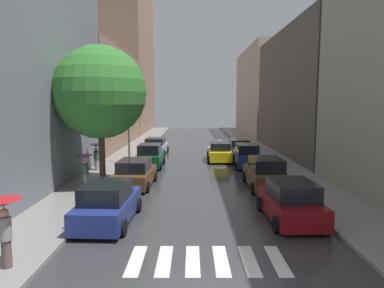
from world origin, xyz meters
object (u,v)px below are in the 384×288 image
at_px(parked_car_right_second, 264,174).
at_px(parked_car_right_third, 245,156).
at_px(parked_car_left_second, 133,174).
at_px(taxi_midroad, 218,152).
at_px(street_tree_left, 98,92).
at_px(parked_car_right_nearest, 289,202).
at_px(pedestrian_far_side, 2,218).
at_px(parked_car_left_nearest, 106,204).
at_px(pedestrian_near_tree, 83,165).
at_px(parked_car_left_fourth, 154,147).
at_px(lamp_post_left, 127,116).
at_px(pedestrian_by_kerb, 94,152).
at_px(parked_car_left_third, 148,156).
at_px(parked_car_right_fourth, 237,148).

bearing_deg(parked_car_right_second, parked_car_right_third, -0.11).
relative_size(parked_car_left_second, taxi_midroad, 0.97).
bearing_deg(street_tree_left, parked_car_right_nearest, -32.41).
bearing_deg(parked_car_right_third, pedestrian_far_side, 151.45).
bearing_deg(parked_car_left_nearest, parked_car_right_nearest, -85.28).
bearing_deg(parked_car_left_second, pedestrian_near_tree, 111.85).
distance_m(parked_car_left_fourth, street_tree_left, 13.97).
height_order(parked_car_right_second, lamp_post_left, lamp_post_left).
relative_size(street_tree_left, lamp_post_left, 1.23).
distance_m(parked_car_right_nearest, taxi_midroad, 15.47).
height_order(pedestrian_near_tree, lamp_post_left, lamp_post_left).
relative_size(parked_car_left_nearest, street_tree_left, 0.55).
relative_size(parked_car_right_nearest, lamp_post_left, 0.65).
xyz_separation_m(parked_car_left_fourth, taxi_midroad, (5.90, -3.66, 0.00)).
bearing_deg(lamp_post_left, pedestrian_far_side, -91.19).
height_order(parked_car_left_nearest, pedestrian_by_kerb, pedestrian_by_kerb).
bearing_deg(taxi_midroad, pedestrian_far_side, 159.39).
height_order(parked_car_left_third, lamp_post_left, lamp_post_left).
bearing_deg(parked_car_right_nearest, pedestrian_near_tree, 61.83).
height_order(parked_car_right_second, taxi_midroad, taxi_midroad).
xyz_separation_m(parked_car_left_third, taxi_midroad, (5.64, 3.06, -0.08)).
bearing_deg(parked_car_right_nearest, parked_car_right_second, -3.09).
height_order(parked_car_left_second, parked_car_right_nearest, parked_car_right_nearest).
bearing_deg(parked_car_right_nearest, parked_car_left_fourth, 20.28).
relative_size(parked_car_left_second, parked_car_left_third, 1.07).
relative_size(parked_car_left_third, parked_car_right_third, 0.93).
height_order(parked_car_left_nearest, parked_car_right_nearest, parked_car_right_nearest).
height_order(parked_car_left_third, parked_car_right_nearest, parked_car_left_third).
xyz_separation_m(parked_car_left_fourth, pedestrian_far_side, (-1.93, -23.55, 0.90)).
xyz_separation_m(parked_car_left_fourth, parked_car_right_nearest, (7.70, -19.03, 0.05)).
xyz_separation_m(parked_car_left_second, pedestrian_far_side, (-2.04, -10.55, 0.89)).
distance_m(parked_car_right_fourth, lamp_post_left, 11.23).
distance_m(parked_car_left_fourth, pedestrian_by_kerb, 9.38).
height_order(parked_car_left_second, pedestrian_far_side, pedestrian_far_side).
bearing_deg(pedestrian_far_side, parked_car_left_second, 124.13).
relative_size(taxi_midroad, street_tree_left, 0.55).
distance_m(parked_car_left_nearest, parked_car_right_second, 9.86).
height_order(street_tree_left, lamp_post_left, street_tree_left).
relative_size(pedestrian_far_side, street_tree_left, 0.25).
bearing_deg(pedestrian_near_tree, parked_car_right_nearest, 84.29).
relative_size(parked_car_left_third, pedestrian_by_kerb, 2.11).
height_order(parked_car_right_third, lamp_post_left, lamp_post_left).
distance_m(pedestrian_by_kerb, street_tree_left, 6.10).
bearing_deg(parked_car_left_fourth, lamp_post_left, 167.17).
xyz_separation_m(parked_car_left_second, parked_car_right_fourth, (7.85, 12.36, -0.04)).
bearing_deg(parked_car_right_fourth, pedestrian_by_kerb, 123.62).
height_order(parked_car_left_second, lamp_post_left, lamp_post_left).
distance_m(parked_car_left_second, parked_car_right_fourth, 14.64).
xyz_separation_m(parked_car_left_nearest, street_tree_left, (-1.85, 6.34, 4.78)).
bearing_deg(parked_car_right_third, parked_car_left_third, 92.67).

